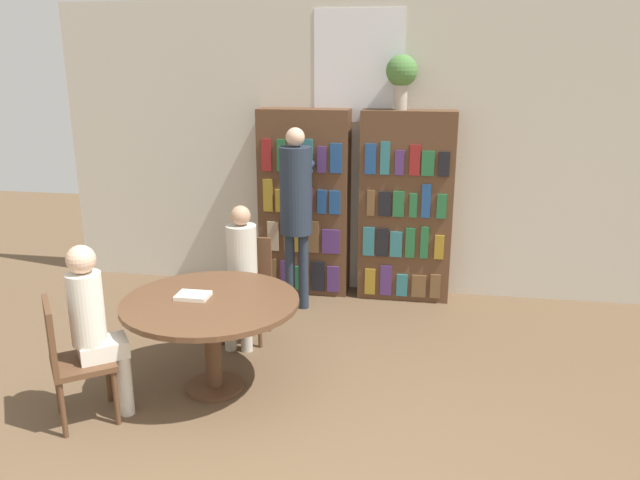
{
  "coord_description": "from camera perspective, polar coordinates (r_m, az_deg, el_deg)",
  "views": [
    {
      "loc": [
        0.73,
        -2.47,
        2.42
      ],
      "look_at": [
        -0.08,
        2.18,
        1.05
      ],
      "focal_mm": 35.0,
      "sensor_mm": 36.0,
      "label": 1
    }
  ],
  "objects": [
    {
      "name": "seated_reader_left",
      "position": [
        5.39,
        -7.24,
        -2.54
      ],
      "size": [
        0.26,
        0.37,
        1.24
      ],
      "rotation": [
        0.0,
        0.0,
        -3.13
      ],
      "color": "beige",
      "rests_on": "ground_plane"
    },
    {
      "name": "bookshelf_right",
      "position": [
        6.43,
        7.85,
        3.0
      ],
      "size": [
        0.94,
        0.34,
        1.94
      ],
      "color": "brown",
      "rests_on": "ground_plane"
    },
    {
      "name": "flower_vase",
      "position": [
        6.27,
        7.47,
        14.83
      ],
      "size": [
        0.3,
        0.3,
        0.52
      ],
      "color": "#B7AD9E",
      "rests_on": "bookshelf_right"
    },
    {
      "name": "open_book_on_table",
      "position": [
        4.72,
        -11.53,
        -5.02
      ],
      "size": [
        0.24,
        0.18,
        0.03
      ],
      "color": "silver",
      "rests_on": "reading_table"
    },
    {
      "name": "wall_back",
      "position": [
        6.56,
        3.45,
        8.17
      ],
      "size": [
        6.4,
        0.07,
        3.0
      ],
      "color": "beige",
      "rests_on": "ground_plane"
    },
    {
      "name": "chair_left_side",
      "position": [
        5.62,
        -6.66,
        -3.89
      ],
      "size": [
        0.41,
        0.41,
        0.89
      ],
      "rotation": [
        0.0,
        0.0,
        -3.13
      ],
      "color": "brown",
      "rests_on": "ground_plane"
    },
    {
      "name": "librarian_standing",
      "position": [
        6.04,
        -2.2,
        3.7
      ],
      "size": [
        0.31,
        0.58,
        1.81
      ],
      "color": "#232D3D",
      "rests_on": "ground_plane"
    },
    {
      "name": "seated_reader_right",
      "position": [
        4.52,
        -19.84,
        -7.09
      ],
      "size": [
        0.39,
        0.38,
        1.26
      ],
      "rotation": [
        0.0,
        0.0,
        -0.93
      ],
      "color": "silver",
      "rests_on": "ground_plane"
    },
    {
      "name": "bookshelf_left",
      "position": [
        6.55,
        -1.42,
        3.38
      ],
      "size": [
        0.94,
        0.34,
        1.94
      ],
      "color": "brown",
      "rests_on": "ground_plane"
    },
    {
      "name": "chair_near_camera",
      "position": [
        4.59,
        -21.9,
        -9.79
      ],
      "size": [
        0.56,
        0.56,
        0.89
      ],
      "rotation": [
        0.0,
        0.0,
        -0.93
      ],
      "color": "brown",
      "rests_on": "ground_plane"
    },
    {
      "name": "reading_table",
      "position": [
        4.7,
        -9.93,
        -6.62
      ],
      "size": [
        1.31,
        1.31,
        0.72
      ],
      "color": "brown",
      "rests_on": "ground_plane"
    }
  ]
}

